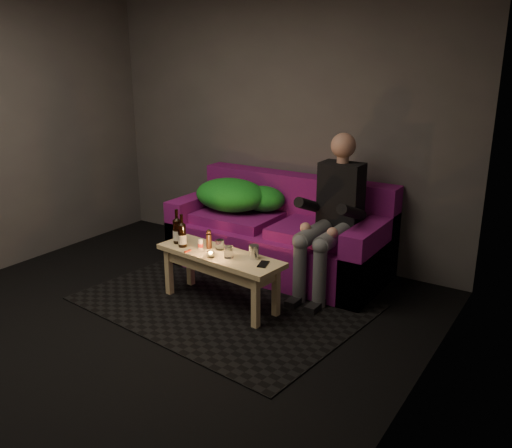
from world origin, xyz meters
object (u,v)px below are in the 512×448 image
(beer_bottle_a, at_px, (177,231))
(beer_bottle_b, at_px, (182,235))
(person, at_px, (332,212))
(steel_cup, at_px, (254,252))
(coffee_table, at_px, (220,263))
(sofa, at_px, (281,237))

(beer_bottle_a, distance_m, beer_bottle_b, 0.11)
(beer_bottle_a, bearing_deg, person, 36.76)
(person, distance_m, steel_cup, 0.84)
(beer_bottle_a, bearing_deg, coffee_table, -0.79)
(sofa, relative_size, coffee_table, 1.77)
(beer_bottle_a, xyz_separation_m, beer_bottle_b, (0.09, -0.05, -0.01))
(sofa, distance_m, person, 0.74)
(sofa, height_order, beer_bottle_a, sofa)
(beer_bottle_a, relative_size, beer_bottle_b, 1.06)
(sofa, distance_m, beer_bottle_a, 1.10)
(sofa, xyz_separation_m, person, (0.60, -0.17, 0.39))
(sofa, xyz_separation_m, beer_bottle_a, (-0.46, -0.96, 0.25))
(coffee_table, distance_m, steel_cup, 0.33)
(steel_cup, bearing_deg, beer_bottle_b, -171.75)
(sofa, height_order, person, person)
(person, height_order, beer_bottle_a, person)
(coffee_table, bearing_deg, sofa, 89.16)
(person, xyz_separation_m, steel_cup, (-0.32, -0.75, -0.19))
(person, xyz_separation_m, beer_bottle_b, (-0.97, -0.85, -0.14))
(person, distance_m, beer_bottle_b, 1.30)
(person, bearing_deg, beer_bottle_b, -138.99)
(beer_bottle_b, bearing_deg, person, 41.01)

